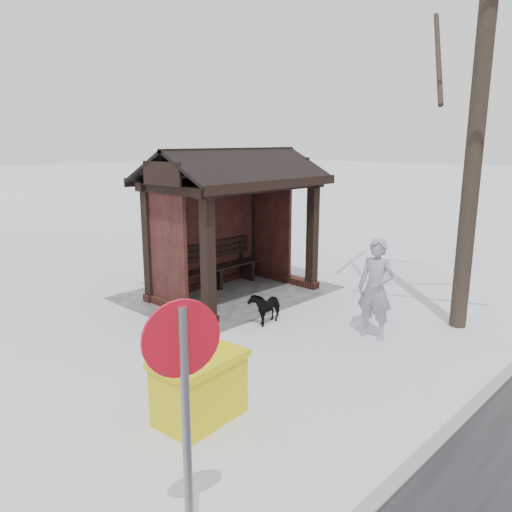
{
  "coord_description": "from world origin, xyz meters",
  "views": [
    {
      "loc": [
        7.06,
        7.44,
        3.25
      ],
      "look_at": [
        0.17,
        0.8,
        1.01
      ],
      "focal_mm": 35.0,
      "sensor_mm": 36.0,
      "label": 1
    }
  ],
  "objects": [
    {
      "name": "trampled_patch",
      "position": [
        0.0,
        -0.2,
        0.01
      ],
      "size": [
        4.2,
        3.2,
        0.02
      ],
      "primitive_type": "cube",
      "color": "gray",
      "rests_on": "ground"
    },
    {
      "name": "bus_shelter",
      "position": [
        0.0,
        -0.16,
        2.17
      ],
      "size": [
        3.6,
        2.4,
        3.09
      ],
      "color": "#3C1A16",
      "rests_on": "ground"
    },
    {
      "name": "ground",
      "position": [
        0.0,
        0.0,
        0.0
      ],
      "size": [
        120.0,
        120.0,
        0.0
      ],
      "primitive_type": "plane",
      "color": "white",
      "rests_on": "ground"
    },
    {
      "name": "kerb",
      "position": [
        0.0,
        5.5,
        0.01
      ],
      "size": [
        120.0,
        0.15,
        0.06
      ],
      "primitive_type": "cube",
      "color": "gray",
      "rests_on": "ground"
    },
    {
      "name": "pedestrian",
      "position": [
        0.01,
        3.39,
        0.85
      ],
      "size": [
        0.47,
        0.66,
        1.69
      ],
      "primitive_type": "imported",
      "rotation": [
        0.0,
        0.0,
        1.67
      ],
      "color": "#9A8CA5",
      "rests_on": "ground"
    },
    {
      "name": "grit_bin",
      "position": [
        3.66,
        3.24,
        0.41
      ],
      "size": [
        1.11,
        0.81,
        0.8
      ],
      "rotation": [
        0.0,
        0.0,
        0.09
      ],
      "color": "yellow",
      "rests_on": "ground"
    },
    {
      "name": "dog",
      "position": [
        0.77,
        1.61,
        0.3
      ],
      "size": [
        0.76,
        0.44,
        0.6
      ],
      "primitive_type": "imported",
      "rotation": [
        0.0,
        0.0,
        1.74
      ],
      "color": "black",
      "rests_on": "ground"
    },
    {
      "name": "road_sign",
      "position": [
        5.12,
        4.87,
        1.6
      ],
      "size": [
        0.54,
        0.21,
        2.2
      ],
      "rotation": [
        0.0,
        0.0,
        -0.33
      ],
      "color": "slate",
      "rests_on": "ground"
    }
  ]
}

